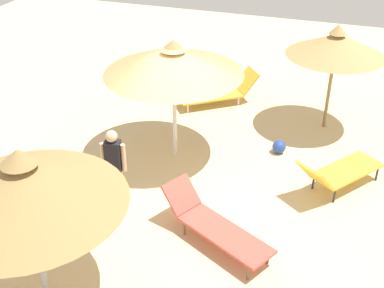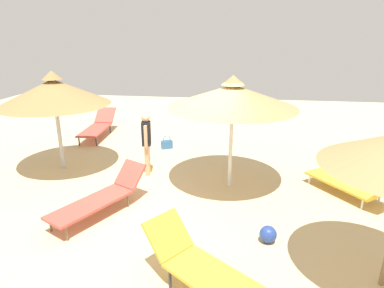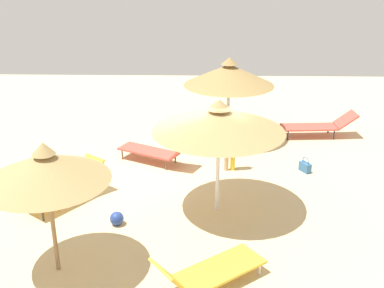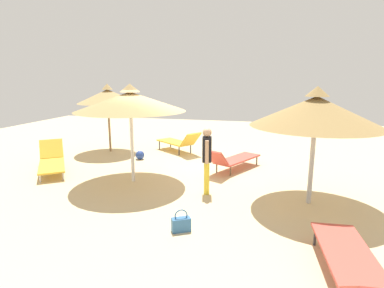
{
  "view_description": "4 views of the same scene",
  "coord_description": "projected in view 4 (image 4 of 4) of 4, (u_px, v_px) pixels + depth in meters",
  "views": [
    {
      "loc": [
        -7.98,
        -2.8,
        6.0
      ],
      "look_at": [
        -0.45,
        -0.24,
        1.24
      ],
      "focal_mm": 46.83,
      "sensor_mm": 36.0,
      "label": 1
    },
    {
      "loc": [
        1.16,
        -6.72,
        3.52
      ],
      "look_at": [
        0.24,
        -0.26,
        1.33
      ],
      "focal_mm": 30.94,
      "sensor_mm": 36.0,
      "label": 2
    },
    {
      "loc": [
        10.61,
        0.31,
        5.5
      ],
      "look_at": [
        -0.01,
        0.05,
        1.21
      ],
      "focal_mm": 43.66,
      "sensor_mm": 36.0,
      "label": 3
    },
    {
      "loc": [
        -2.57,
        8.32,
        2.83
      ],
      "look_at": [
        -0.5,
        0.09,
        1.01
      ],
      "focal_mm": 29.43,
      "sensor_mm": 36.0,
      "label": 4
    }
  ],
  "objects": [
    {
      "name": "parasol_umbrella_far_right",
      "position": [
        316.0,
        111.0,
        6.78
      ],
      "size": [
        2.81,
        2.81,
        2.64
      ],
      "color": "#B2B2B7",
      "rests_on": "ground"
    },
    {
      "name": "ground",
      "position": [
        176.0,
        178.0,
        9.11
      ],
      "size": [
        24.0,
        24.0,
        0.1
      ],
      "primitive_type": "cube",
      "color": "beige"
    },
    {
      "name": "lounge_chair_near_right",
      "position": [
        52.0,
        161.0,
        9.55
      ],
      "size": [
        1.84,
        2.12,
        0.82
      ],
      "color": "gold",
      "rests_on": "ground"
    },
    {
      "name": "parasol_umbrella_far_left",
      "position": [
        130.0,
        101.0,
        8.26
      ],
      "size": [
        2.93,
        2.93,
        2.66
      ],
      "color": "white",
      "rests_on": "ground"
    },
    {
      "name": "beach_ball",
      "position": [
        140.0,
        155.0,
        10.97
      ],
      "size": [
        0.31,
        0.31,
        0.31
      ],
      "primitive_type": "sphere",
      "color": "navy",
      "rests_on": "ground"
    },
    {
      "name": "person_standing_back",
      "position": [
        207.0,
        156.0,
        7.64
      ],
      "size": [
        0.27,
        0.47,
        1.64
      ],
      "color": "yellow",
      "rests_on": "ground"
    },
    {
      "name": "lounge_chair_near_left",
      "position": [
        233.0,
        159.0,
        9.61
      ],
      "size": [
        1.55,
        2.23,
        0.81
      ],
      "color": "#CC4C3F",
      "rests_on": "ground"
    },
    {
      "name": "lounge_chair_edge",
      "position": [
        355.0,
        262.0,
        4.22
      ],
      "size": [
        0.85,
        2.44,
        0.81
      ],
      "color": "#CC4C3F",
      "rests_on": "ground"
    },
    {
      "name": "lounge_chair_center",
      "position": [
        179.0,
        141.0,
        11.95
      ],
      "size": [
        2.0,
        1.71,
        0.87
      ],
      "color": "gold",
      "rests_on": "ground"
    },
    {
      "name": "handbag",
      "position": [
        181.0,
        224.0,
        5.86
      ],
      "size": [
        0.38,
        0.31,
        0.44
      ],
      "color": "#336699",
      "rests_on": "ground"
    },
    {
      "name": "parasol_umbrella_front",
      "position": [
        108.0,
        96.0,
        11.73
      ],
      "size": [
        2.24,
        2.24,
        2.58
      ],
      "color": "olive",
      "rests_on": "ground"
    }
  ]
}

